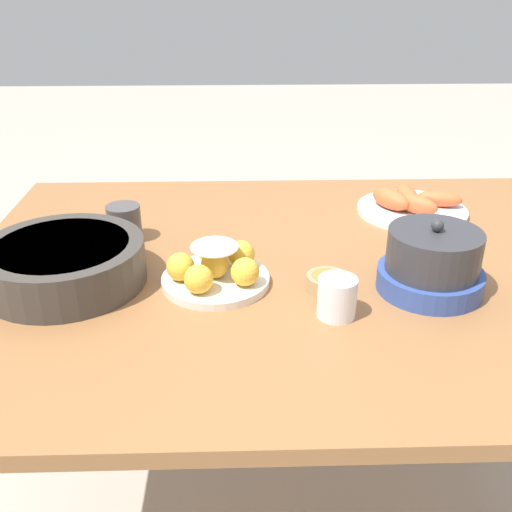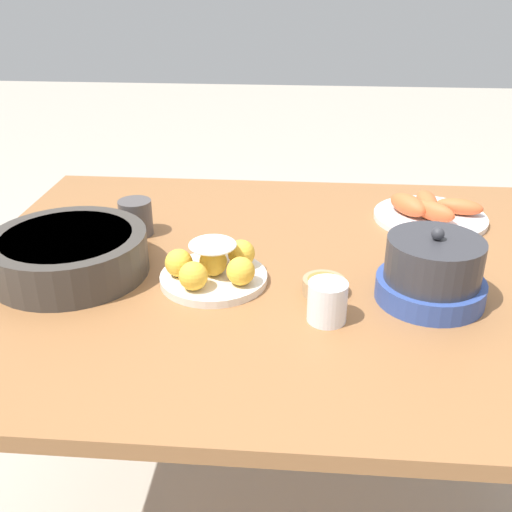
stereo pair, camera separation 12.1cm
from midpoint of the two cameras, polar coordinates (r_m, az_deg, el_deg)
ground_plane at (r=1.72m, az=5.26°, el=-22.84°), size 12.00×12.00×0.00m
dining_table at (r=1.31m, az=6.40°, el=-4.11°), size 1.40×1.08×0.72m
cake_plate at (r=1.18m, az=-1.16°, el=-1.08°), size 0.21×0.21×0.09m
serving_bowl at (r=1.25m, az=-14.79°, el=0.24°), size 0.32×0.32×0.09m
sauce_bowl at (r=1.16m, az=9.45°, el=-2.91°), size 0.08×0.08×0.03m
seafood_platter at (r=1.56m, az=18.38°, el=3.97°), size 0.28×0.28×0.06m
cup_near at (r=1.41m, az=-8.98°, el=3.59°), size 0.08×0.08×0.08m
cup_far at (r=1.07m, az=10.05°, el=-4.40°), size 0.07×0.07×0.08m
warming_pot at (r=1.18m, az=19.31°, el=-1.52°), size 0.20×0.20×0.15m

